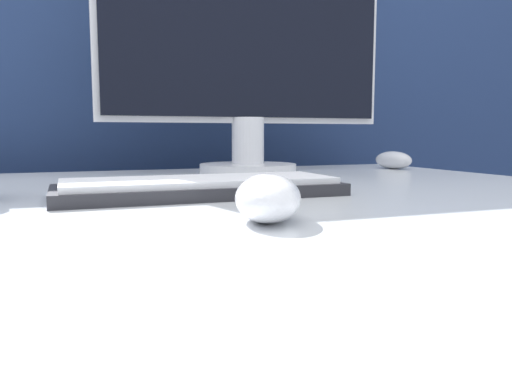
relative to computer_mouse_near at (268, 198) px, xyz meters
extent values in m
cube|color=navy|center=(-0.08, 0.87, -0.06)|extent=(5.00, 0.03, 1.35)
ellipsoid|color=white|center=(0.00, 0.00, 0.00)|extent=(0.10, 0.12, 0.04)
cube|color=#28282D|center=(-0.01, 0.21, -0.01)|extent=(0.38, 0.14, 0.02)
cube|color=white|center=(-0.01, 0.21, 0.00)|extent=(0.35, 0.12, 0.01)
cylinder|color=white|center=(0.18, 0.55, -0.01)|extent=(0.20, 0.20, 0.02)
cylinder|color=white|center=(0.18, 0.55, 0.05)|extent=(0.07, 0.07, 0.10)
cube|color=white|center=(0.18, 0.56, 0.30)|extent=(0.61, 0.01, 0.43)
cube|color=black|center=(0.18, 0.55, 0.30)|extent=(0.59, 0.02, 0.41)
ellipsoid|color=silver|center=(0.55, 0.56, 0.00)|extent=(0.07, 0.11, 0.04)
camera|label=1|loc=(-0.18, -0.43, 0.06)|focal=35.00mm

